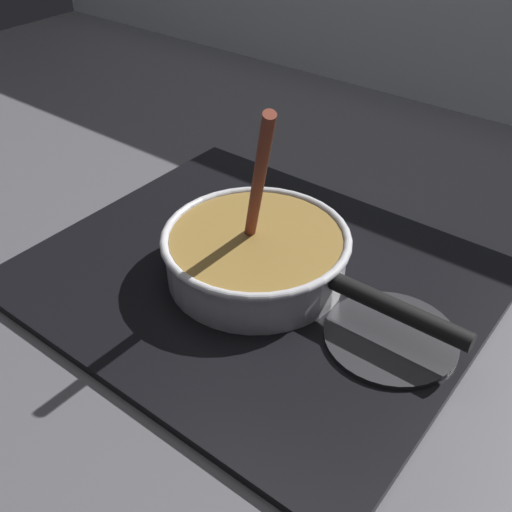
# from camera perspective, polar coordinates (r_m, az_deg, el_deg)

# --- Properties ---
(ground) EXTENTS (2.40, 1.60, 0.04)m
(ground) POSITION_cam_1_polar(r_m,az_deg,el_deg) (0.76, -6.04, -6.76)
(ground) COLOR #4C4C51
(hob_plate) EXTENTS (0.56, 0.48, 0.01)m
(hob_plate) POSITION_cam_1_polar(r_m,az_deg,el_deg) (0.79, -0.00, -2.03)
(hob_plate) COLOR black
(hob_plate) RESTS_ON ground
(burner_ring) EXTENTS (0.17, 0.17, 0.01)m
(burner_ring) POSITION_cam_1_polar(r_m,az_deg,el_deg) (0.78, -0.00, -1.46)
(burner_ring) COLOR #592D0C
(burner_ring) RESTS_ON hob_plate
(spare_burner) EXTENTS (0.15, 0.15, 0.01)m
(spare_burner) POSITION_cam_1_polar(r_m,az_deg,el_deg) (0.71, 12.60, -7.47)
(spare_burner) COLOR #262628
(spare_burner) RESTS_ON hob_plate
(cooking_pan) EXTENTS (0.40, 0.24, 0.26)m
(cooking_pan) POSITION_cam_1_polar(r_m,az_deg,el_deg) (0.76, 0.15, 0.26)
(cooking_pan) COLOR silver
(cooking_pan) RESTS_ON hob_plate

